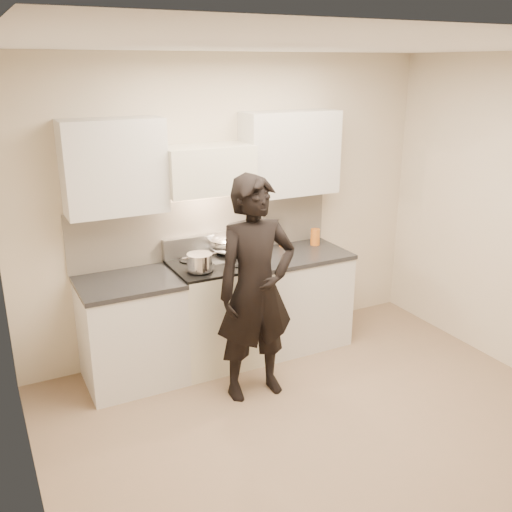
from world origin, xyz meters
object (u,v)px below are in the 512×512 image
Objects in this scene: stove at (216,312)px; utensil_crock at (259,238)px; person at (256,290)px; counter_right at (295,297)px; wok at (229,243)px.

stove is 0.82m from utensil_crock.
person is (-0.48, -0.87, -0.12)m from utensil_crock.
counter_right is at bearing -39.50° from utensil_crock.
utensil_crock is at bearing 13.63° from wok.
stove is at bearing -180.00° from counter_right.
utensil_crock is (0.55, 0.23, 0.56)m from stove.
person is at bearing -99.15° from wok.
person is at bearing -118.73° from utensil_crock.
wok is (0.20, 0.14, 0.59)m from stove.
counter_right is 0.67m from utensil_crock.
utensil_crock reaches higher than counter_right.
wok reaches higher than stove.
utensil_crock reaches higher than wok.
utensil_crock is at bearing 22.62° from stove.
counter_right is at bearing -12.90° from wok.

